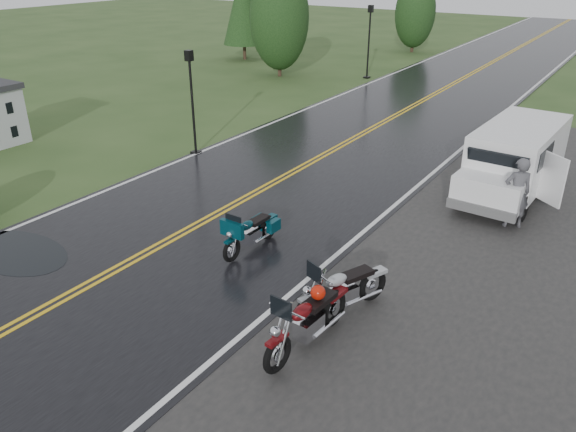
{
  "coord_description": "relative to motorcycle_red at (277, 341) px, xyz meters",
  "views": [
    {
      "loc": [
        9.14,
        -7.67,
        6.47
      ],
      "look_at": [
        2.8,
        2.0,
        1.0
      ],
      "focal_mm": 35.0,
      "sensor_mm": 36.0,
      "label": 1
    }
  ],
  "objects": [
    {
      "name": "tree_left_mid",
      "position": [
        -13.94,
        20.72,
        1.88
      ],
      "size": [
        3.28,
        3.28,
        5.12
      ],
      "primitive_type": null,
      "color": "#1E3D19",
      "rests_on": "ground"
    },
    {
      "name": "tree_left_far",
      "position": [
        -10.86,
        32.86,
        1.44
      ],
      "size": [
        2.76,
        2.76,
        4.24
      ],
      "primitive_type": null,
      "color": "#1E3D19",
      "rests_on": "ground"
    },
    {
      "name": "motorcycle_teal",
      "position": [
        -2.95,
        2.5,
        -0.12
      ],
      "size": [
        0.75,
        1.93,
        1.13
      ],
      "primitive_type": null,
      "rotation": [
        0.0,
        0.0,
        -0.03
      ],
      "color": "#05323C",
      "rests_on": "ground"
    },
    {
      "name": "road",
      "position": [
        -4.91,
        11.55,
        -0.66
      ],
      "size": [
        8.0,
        100.0,
        0.04
      ],
      "primitive_type": "cube",
      "color": "black",
      "rests_on": "ground"
    },
    {
      "name": "van_white",
      "position": [
        0.42,
        8.49,
        0.34
      ],
      "size": [
        2.2,
        5.29,
        2.04
      ],
      "primitive_type": null,
      "rotation": [
        0.0,
        0.0,
        -0.05
      ],
      "color": "white",
      "rests_on": "ground"
    },
    {
      "name": "pine_left_far",
      "position": [
        -18.94,
        24.0,
        2.12
      ],
      "size": [
        2.69,
        2.69,
        5.61
      ],
      "primitive_type": null,
      "color": "#1E3D19",
      "rests_on": "ground"
    },
    {
      "name": "lamp_post_far_left",
      "position": [
        -9.53,
        22.94,
        1.27
      ],
      "size": [
        0.34,
        0.34,
        3.91
      ],
      "primitive_type": null,
      "color": "black",
      "rests_on": "ground"
    },
    {
      "name": "lamp_post_near_left",
      "position": [
        -8.82,
        7.86,
        1.11
      ],
      "size": [
        0.31,
        0.31,
        3.59
      ],
      "primitive_type": null,
      "color": "black",
      "rests_on": "ground"
    },
    {
      "name": "motorcycle_silver",
      "position": [
        -0.22,
        1.37,
        -0.04
      ],
      "size": [
        1.56,
        2.33,
        1.29
      ],
      "primitive_type": null,
      "rotation": [
        0.0,
        0.0,
        -0.39
      ],
      "color": "#999CA0",
      "rests_on": "ground"
    },
    {
      "name": "person_at_van",
      "position": [
        1.91,
        7.93,
        0.25
      ],
      "size": [
        0.81,
        0.73,
        1.86
      ],
      "primitive_type": "imported",
      "rotation": [
        0.0,
        0.0,
        3.68
      ],
      "color": "#4B4B50",
      "rests_on": "ground"
    },
    {
      "name": "ground",
      "position": [
        -4.91,
        1.55,
        -0.68
      ],
      "size": [
        120.0,
        120.0,
        0.0
      ],
      "primitive_type": "plane",
      "color": "#2D471E",
      "rests_on": "ground"
    },
    {
      "name": "motorcycle_red",
      "position": [
        0.0,
        0.0,
        0.0
      ],
      "size": [
        1.02,
        2.37,
        1.37
      ],
      "primitive_type": null,
      "rotation": [
        0.0,
        0.0,
        -0.08
      ],
      "color": "#54090C",
      "rests_on": "ground"
    }
  ]
}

